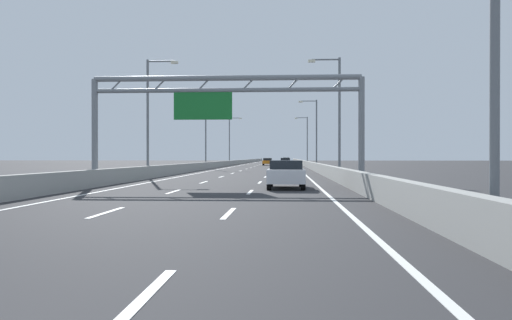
{
  "coord_description": "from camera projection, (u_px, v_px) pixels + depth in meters",
  "views": [
    {
      "loc": [
        3.44,
        -2.29,
        1.64
      ],
      "look_at": [
        0.21,
        53.96,
        1.29
      ],
      "focal_mm": 36.18,
      "sensor_mm": 36.0,
      "label": 1
    }
  ],
  "objects": [
    {
      "name": "lane_dash_right_8",
      "position": [
        275.0,
        168.0,
        77.77
      ],
      "size": [
        0.16,
        3.0,
        0.01
      ],
      "primitive_type": "cube",
      "color": "white",
      "rests_on": "ground_plane"
    },
    {
      "name": "streetlamp_left_far",
      "position": [
        207.0,
        130.0,
        71.89
      ],
      "size": [
        2.58,
        0.28,
        9.5
      ],
      "color": "slate",
      "rests_on": "ground_plane"
    },
    {
      "name": "lane_dash_right_9",
      "position": [
        276.0,
        167.0,
        86.75
      ],
      "size": [
        0.16,
        3.0,
        0.01
      ],
      "primitive_type": "cube",
      "color": "white",
      "rests_on": "ground_plane"
    },
    {
      "name": "lane_dash_right_6",
      "position": [
        271.0,
        171.0,
        59.8
      ],
      "size": [
        0.16,
        3.0,
        0.01
      ],
      "primitive_type": "cube",
      "color": "white",
      "rests_on": "ground_plane"
    },
    {
      "name": "streetlamp_left_distant",
      "position": [
        231.0,
        138.0,
        102.16
      ],
      "size": [
        2.58,
        0.28,
        9.5
      ],
      "color": "slate",
      "rests_on": "ground_plane"
    },
    {
      "name": "streetlamp_right_mid",
      "position": [
        337.0,
        109.0,
        40.77
      ],
      "size": [
        2.58,
        0.28,
        9.5
      ],
      "color": "slate",
      "rests_on": "ground_plane"
    },
    {
      "name": "white_car",
      "position": [
        286.0,
        174.0,
        26.87
      ],
      "size": [
        1.89,
        4.37,
        1.45
      ],
      "color": "silver",
      "rests_on": "ground_plane"
    },
    {
      "name": "lane_dash_right_11",
      "position": [
        278.0,
        165.0,
        104.72
      ],
      "size": [
        0.16,
        3.0,
        0.01
      ],
      "primitive_type": "cube",
      "color": "white",
      "rests_on": "ground_plane"
    },
    {
      "name": "lane_dash_right_1",
      "position": [
        229.0,
        213.0,
        14.87
      ],
      "size": [
        0.16,
        3.0,
        0.01
      ],
      "primitive_type": "cube",
      "color": "white",
      "rests_on": "ground_plane"
    },
    {
      "name": "lane_dash_left_16",
      "position": [
        268.0,
        162.0,
        149.86
      ],
      "size": [
        0.16,
        3.0,
        0.01
      ],
      "primitive_type": "cube",
      "color": "white",
      "rests_on": "ground_plane"
    },
    {
      "name": "streetlamp_right_far",
      "position": [
        315.0,
        130.0,
        71.03
      ],
      "size": [
        2.58,
        0.28,
        9.5
      ],
      "color": "slate",
      "rests_on": "ground_plane"
    },
    {
      "name": "lane_dash_left_9",
      "position": [
        255.0,
        167.0,
        86.96
      ],
      "size": [
        0.16,
        3.0,
        0.01
      ],
      "primitive_type": "cube",
      "color": "white",
      "rests_on": "ground_plane"
    },
    {
      "name": "lane_dash_left_5",
      "position": [
        233.0,
        173.0,
        51.02
      ],
      "size": [
        0.16,
        3.0,
        0.01
      ],
      "primitive_type": "cube",
      "color": "white",
      "rests_on": "ground_plane"
    },
    {
      "name": "lane_dash_left_10",
      "position": [
        257.0,
        166.0,
        95.95
      ],
      "size": [
        0.16,
        3.0,
        0.01
      ],
      "primitive_type": "cube",
      "color": "white",
      "rests_on": "ground_plane"
    },
    {
      "name": "lane_dash_left_17",
      "position": [
        269.0,
        162.0,
        158.84
      ],
      "size": [
        0.16,
        3.0,
        0.01
      ],
      "primitive_type": "cube",
      "color": "white",
      "rests_on": "ground_plane"
    },
    {
      "name": "lane_dash_right_14",
      "position": [
        279.0,
        163.0,
        131.68
      ],
      "size": [
        0.16,
        3.0,
        0.01
      ],
      "primitive_type": "cube",
      "color": "white",
      "rests_on": "ground_plane"
    },
    {
      "name": "sign_gantry",
      "position": [
        223.0,
        102.0,
        29.81
      ],
      "size": [
        15.88,
        0.36,
        6.36
      ],
      "color": "gray",
      "rests_on": "ground_plane"
    },
    {
      "name": "orange_car",
      "position": [
        268.0,
        162.0,
        99.5
      ],
      "size": [
        1.84,
        4.65,
        1.4
      ],
      "color": "orange",
      "rests_on": "ground_plane"
    },
    {
      "name": "edge_line_left",
      "position": [
        236.0,
        166.0,
        90.65
      ],
      "size": [
        0.16,
        176.0,
        0.01
      ],
      "primitive_type": "cube",
      "color": "white",
      "rests_on": "ground_plane"
    },
    {
      "name": "lane_dash_right_13",
      "position": [
        279.0,
        164.0,
        122.69
      ],
      "size": [
        0.16,
        3.0,
        0.01
      ],
      "primitive_type": "cube",
      "color": "white",
      "rests_on": "ground_plane"
    },
    {
      "name": "lane_dash_right_15",
      "position": [
        280.0,
        163.0,
        140.66
      ],
      "size": [
        0.16,
        3.0,
        0.01
      ],
      "primitive_type": "cube",
      "color": "white",
      "rests_on": "ground_plane"
    },
    {
      "name": "streetlamp_right_distant",
      "position": [
        306.0,
        138.0,
        101.3
      ],
      "size": [
        2.58,
        0.28,
        9.5
      ],
      "color": "slate",
      "rests_on": "ground_plane"
    },
    {
      "name": "lane_dash_right_0",
      "position": [
        142.0,
        299.0,
        5.89
      ],
      "size": [
        0.16,
        3.0,
        0.01
      ],
      "primitive_type": "cube",
      "color": "white",
      "rests_on": "ground_plane"
    },
    {
      "name": "lane_dash_right_16",
      "position": [
        280.0,
        162.0,
        149.65
      ],
      "size": [
        0.16,
        3.0,
        0.01
      ],
      "primitive_type": "cube",
      "color": "white",
      "rests_on": "ground_plane"
    },
    {
      "name": "lane_dash_left_1",
      "position": [
        107.0,
        213.0,
        15.08
      ],
      "size": [
        0.16,
        3.0,
        0.01
      ],
      "primitive_type": "cube",
      "color": "white",
      "rests_on": "ground_plane"
    },
    {
      "name": "yellow_car",
      "position": [
        286.0,
        160.0,
        136.34
      ],
      "size": [
        1.79,
        4.15,
        1.46
      ],
      "color": "yellow",
      "rests_on": "ground_plane"
    },
    {
      "name": "lane_dash_right_10",
      "position": [
        277.0,
        166.0,
        95.74
      ],
      "size": [
        0.16,
        3.0,
        0.01
      ],
      "primitive_type": "cube",
      "color": "white",
      "rests_on": "ground_plane"
    },
    {
      "name": "lane_dash_right_4",
      "position": [
        265.0,
        177.0,
        41.83
      ],
      "size": [
        0.16,
        3.0,
        0.01
      ],
      "primitive_type": "cube",
      "color": "white",
      "rests_on": "ground_plane"
    },
    {
      "name": "lane_dash_right_17",
      "position": [
        280.0,
        162.0,
        158.63
      ],
      "size": [
        0.16,
        3.0,
        0.01
      ],
      "primitive_type": "cube",
      "color": "white",
      "rests_on": "ground_plane"
    },
    {
      "name": "lane_dash_right_12",
      "position": [
        278.0,
        164.0,
        113.71
      ],
      "size": [
        0.16,
        3.0,
        0.01
      ],
      "primitive_type": "cube",
      "color": "white",
      "rests_on": "ground_plane"
    },
    {
      "name": "lane_dash_left_8",
      "position": [
        251.0,
        168.0,
        77.98
      ],
      "size": [
        0.16,
        3.0,
        0.01
      ],
      "primitive_type": "cube",
      "color": "white",
      "rests_on": "ground_plane"
    },
    {
      "name": "lane_dash_left_12",
      "position": [
        262.0,
        164.0,
        113.92
      ],
      "size": [
        0.16,
        3.0,
        0.01
      ],
      "primitive_type": "cube",
      "color": "white",
      "rests_on": "ground_plane"
    },
    {
      "name": "lane_dash_right_5",
      "position": [
        269.0,
        173.0,
        50.81
      ],
      "size": [
        0.16,
        3.0,
        0.01
      ],
      "primitive_type": "cube",
      "color": "white",
      "rests_on": "ground_plane"
    },
    {
      "name": "edge_line_right",
      "position": [
        296.0,
        166.0,
        90.05
      ],
      "size": [
        0.16,
        176.0,
        0.01
      ],
      "primitive_type": "cube",
      "color": "white",
      "rests_on": "ground_plane"
    },
    {
      "name": "lane_dash_right_3",
      "position": [
        260.0,
        182.0,
        32.84
      ],
      "size": [
        0.16,
        3.0,
        0.01
      ],
      "primitive_type": "cube",
      "color": "white",
      "rests_on": "ground_plane"
    },
    {
      "name": "lane_dash_left_14",
      "position": [
        265.0,
        163.0,
        131.89
      ],
      "size": [
        0.16,
        3.0,
        0.01
      ],
      "primitive_type": "cube",
      "color": "white",
      "rests_on": "ground_plane"
    },
    {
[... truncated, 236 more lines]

